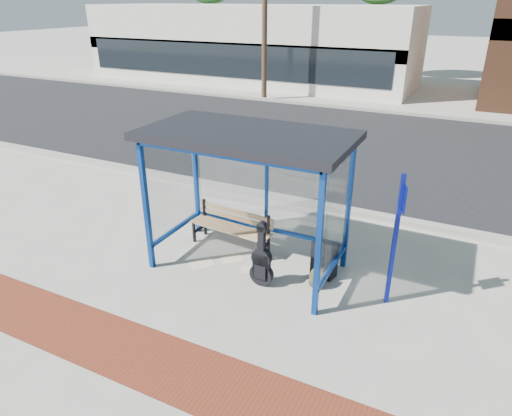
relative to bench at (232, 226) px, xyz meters
The scene contains 17 objects.
ground 0.89m from the bench, 40.48° to the right, with size 120.00×120.00×0.00m, color #B2ADA0.
brick_paver_strip 3.19m from the bench, 79.16° to the right, with size 60.00×1.00×0.01m, color maroon.
curb_near 2.49m from the bench, 76.03° to the left, with size 60.00×0.25×0.12m, color gray.
street_asphalt 7.53m from the bench, 85.46° to the left, with size 60.00×10.00×0.00m, color black.
curb_far 12.61m from the bench, 87.29° to the left, with size 60.00×0.25×0.12m, color gray.
far_sidewalk 14.51m from the bench, 87.65° to the left, with size 60.00×4.00×0.01m, color #B2ADA0.
bus_shelter 1.80m from the bench, 36.29° to the right, with size 3.30×1.80×2.42m.
storefront_white 19.46m from the bench, 115.68° to the left, with size 18.00×6.04×4.00m.
utility_pole_west 14.45m from the bench, 112.75° to the left, with size 1.60×0.24×8.00m.
bench is the anchor object (origin of this frame).
guitar_bag 1.39m from the bench, 40.89° to the right, with size 0.40×0.12×1.08m.
suitcase 1.90m from the bench, ahead, with size 0.44×0.33×0.68m.
backpack 2.00m from the bench, 17.12° to the right, with size 0.35×0.34×0.35m.
sign_post 3.13m from the bench, ahead, with size 0.13×0.25×2.11m.
newspaper_a 0.93m from the bench, 100.53° to the right, with size 0.40×0.31×0.01m, color white.
newspaper_b 1.02m from the bench, 40.89° to the right, with size 0.34×0.27×0.01m, color white.
newspaper_c 0.65m from the bench, 62.21° to the right, with size 0.38×0.30×0.01m, color white.
Camera 1 is at (3.16, -6.10, 4.28)m, focal length 32.00 mm.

